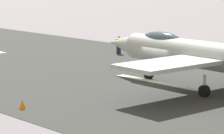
% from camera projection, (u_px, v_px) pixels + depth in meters
% --- Properties ---
extents(ground_plane, '(400.00, 400.00, 0.00)m').
position_uv_depth(ground_plane, '(159.00, 83.00, 41.18)').
color(ground_plane, slate).
extents(runway_strip, '(240.00, 26.00, 0.02)m').
position_uv_depth(runway_strip, '(159.00, 83.00, 41.16)').
color(runway_strip, '#313332').
rests_on(runway_strip, ground).
extents(fighter_jet, '(17.06, 14.48, 5.60)m').
position_uv_depth(fighter_jet, '(200.00, 54.00, 38.52)').
color(fighter_jet, '#A9AFAF').
rests_on(fighter_jet, ground).
extents(crew_person, '(0.65, 0.43, 1.73)m').
position_uv_depth(crew_person, '(119.00, 45.00, 55.32)').
color(crew_person, '#1E2338').
rests_on(crew_person, ground).
extents(marker_cone_mid, '(0.44, 0.44, 0.55)m').
position_uv_depth(marker_cone_mid, '(22.00, 105.00, 33.24)').
color(marker_cone_mid, orange).
rests_on(marker_cone_mid, ground).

